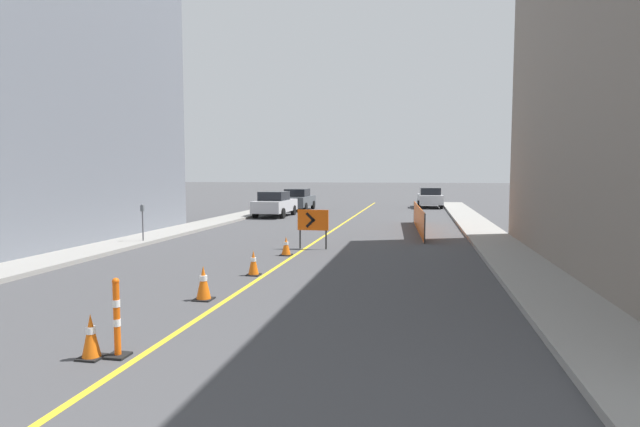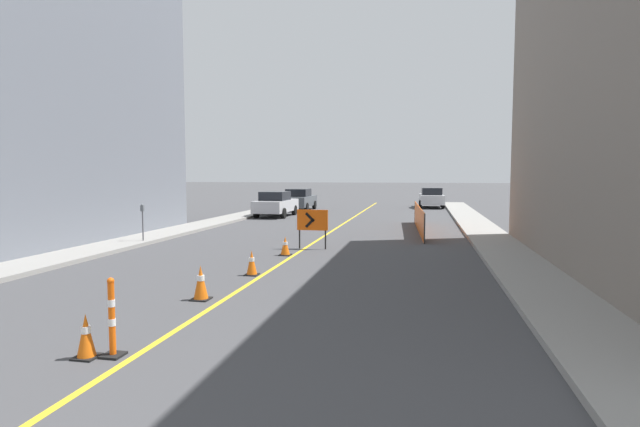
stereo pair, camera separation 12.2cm
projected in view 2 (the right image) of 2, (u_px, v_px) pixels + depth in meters
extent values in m
cube|color=gold|center=(333.00, 230.00, 23.83)|extent=(0.12, 46.13, 0.01)
cube|color=gray|center=(199.00, 226.00, 25.21)|extent=(1.80, 46.13, 0.14)
cube|color=gray|center=(484.00, 232.00, 22.44)|extent=(1.80, 46.13, 0.14)
cube|color=black|center=(87.00, 357.00, 7.34)|extent=(0.33, 0.33, 0.03)
cone|color=orange|center=(86.00, 335.00, 7.32)|extent=(0.27, 0.27, 0.63)
cylinder|color=white|center=(86.00, 330.00, 7.31)|extent=(0.14, 0.14, 0.10)
cube|color=black|center=(201.00, 299.00, 10.73)|extent=(0.39, 0.39, 0.03)
cone|color=orange|center=(201.00, 282.00, 10.70)|extent=(0.31, 0.31, 0.72)
cylinder|color=white|center=(201.00, 278.00, 10.69)|extent=(0.16, 0.16, 0.11)
cube|color=black|center=(252.00, 275.00, 13.32)|extent=(0.35, 0.35, 0.03)
cone|color=orange|center=(252.00, 262.00, 13.29)|extent=(0.28, 0.28, 0.64)
cylinder|color=white|center=(252.00, 259.00, 13.29)|extent=(0.15, 0.15, 0.10)
cube|color=black|center=(285.00, 255.00, 16.56)|extent=(0.39, 0.39, 0.03)
cone|color=orange|center=(285.00, 245.00, 16.54)|extent=(0.31, 0.31, 0.60)
cylinder|color=white|center=(285.00, 243.00, 16.53)|extent=(0.16, 0.16, 0.10)
cube|color=black|center=(113.00, 355.00, 7.40)|extent=(0.30, 0.30, 0.04)
cylinder|color=#EF560C|center=(112.00, 319.00, 7.36)|extent=(0.09, 0.09, 1.07)
cylinder|color=white|center=(112.00, 322.00, 7.36)|extent=(0.11, 0.11, 0.11)
cylinder|color=white|center=(111.00, 303.00, 7.34)|extent=(0.11, 0.11, 0.11)
sphere|color=#EF560C|center=(111.00, 281.00, 7.31)|extent=(0.10, 0.10, 0.10)
cube|color=#EF560C|center=(312.00, 220.00, 17.89)|extent=(1.12, 0.07, 0.74)
cube|color=black|center=(310.00, 217.00, 17.86)|extent=(0.35, 0.02, 0.35)
cube|color=black|center=(310.00, 223.00, 17.87)|extent=(0.35, 0.02, 0.35)
cylinder|color=black|center=(300.00, 239.00, 18.04)|extent=(0.06, 0.06, 0.68)
cylinder|color=black|center=(325.00, 240.00, 17.85)|extent=(0.06, 0.06, 0.68)
cube|color=#EF560C|center=(419.00, 219.00, 23.41)|extent=(0.51, 8.61, 1.18)
cylinder|color=#262626|center=(425.00, 229.00, 19.15)|extent=(0.05, 0.05, 1.18)
cylinder|color=#262626|center=(415.00, 212.00, 27.66)|extent=(0.05, 0.05, 1.18)
cube|color=#B7B7BC|center=(276.00, 206.00, 31.54)|extent=(1.88, 4.33, 0.72)
cube|color=black|center=(275.00, 196.00, 31.28)|extent=(1.57, 1.96, 0.55)
cylinder|color=black|center=(269.00, 210.00, 33.05)|extent=(0.23, 0.64, 0.64)
cylinder|color=black|center=(294.00, 210.00, 32.70)|extent=(0.23, 0.64, 0.64)
cylinder|color=black|center=(256.00, 213.00, 30.44)|extent=(0.23, 0.64, 0.64)
cylinder|color=black|center=(283.00, 213.00, 30.10)|extent=(0.23, 0.64, 0.64)
cube|color=#474C51|center=(299.00, 201.00, 36.99)|extent=(1.82, 4.31, 0.72)
cube|color=black|center=(299.00, 193.00, 36.73)|extent=(1.54, 1.94, 0.55)
cylinder|color=black|center=(293.00, 205.00, 38.49)|extent=(0.22, 0.64, 0.64)
cylinder|color=black|center=(314.00, 205.00, 38.15)|extent=(0.22, 0.64, 0.64)
cylinder|color=black|center=(283.00, 207.00, 35.89)|extent=(0.22, 0.64, 0.64)
cylinder|color=black|center=(306.00, 207.00, 35.54)|extent=(0.22, 0.64, 0.64)
cube|color=#B7B7BC|center=(431.00, 199.00, 39.74)|extent=(1.98, 4.37, 0.72)
cube|color=black|center=(432.00, 191.00, 39.48)|extent=(1.61, 2.00, 0.55)
cylinder|color=black|center=(420.00, 203.00, 41.25)|extent=(0.25, 0.65, 0.64)
cylinder|color=black|center=(442.00, 203.00, 40.90)|extent=(0.25, 0.65, 0.64)
cylinder|color=black|center=(420.00, 204.00, 38.64)|extent=(0.25, 0.65, 0.64)
cylinder|color=black|center=(443.00, 205.00, 38.30)|extent=(0.25, 0.65, 0.64)
cylinder|color=#4C4C51|center=(143.00, 226.00, 19.17)|extent=(0.05, 0.05, 1.13)
cube|color=#565B60|center=(142.00, 208.00, 19.11)|extent=(0.12, 0.10, 0.22)
sphere|color=#565B60|center=(142.00, 205.00, 19.10)|extent=(0.11, 0.11, 0.11)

